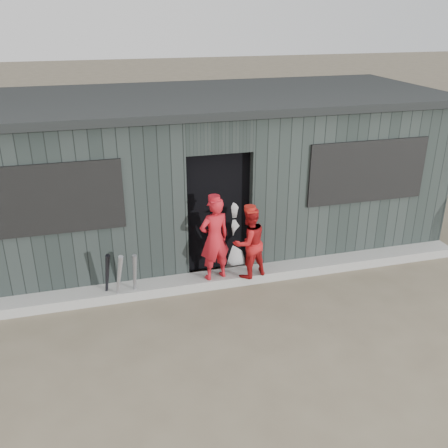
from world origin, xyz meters
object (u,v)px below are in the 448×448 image
object	(u,v)px
bat_right	(107,277)
player_red_left	(214,239)
bat_mid	(135,276)
player_red_right	(249,242)
dugout	(198,172)
bat_left	(119,279)
player_grey_back	(233,233)

from	to	relation	value
bat_right	player_red_left	world-z (taller)	player_red_left
bat_mid	player_red_left	world-z (taller)	player_red_left
player_red_right	dugout	xyz separation A→B (m)	(-0.36, 1.82, 0.58)
player_red_left	dugout	size ratio (longest dim) A/B	0.16
bat_right	player_red_right	size ratio (longest dim) A/B	0.72
bat_mid	bat_left	bearing A→B (deg)	-157.33
bat_left	dugout	world-z (taller)	dugout
bat_right	player_red_right	xyz separation A→B (m)	(2.10, -0.05, 0.31)
bat_mid	player_red_left	xyz separation A→B (m)	(1.20, 0.07, 0.42)
bat_left	bat_right	xyz separation A→B (m)	(-0.16, 0.14, -0.03)
bat_left	player_grey_back	distance (m)	1.99
bat_mid	player_grey_back	world-z (taller)	player_grey_back
bat_left	player_red_left	size ratio (longest dim) A/B	0.67
bat_left	bat_right	bearing A→B (deg)	137.07
bat_left	bat_right	size ratio (longest dim) A/B	1.10
bat_left	player_red_right	distance (m)	1.97
bat_left	player_red_left	distance (m)	1.49
bat_right	bat_left	bearing A→B (deg)	-42.93
player_red_left	dugout	distance (m)	1.82
bat_right	player_grey_back	xyz separation A→B (m)	(2.01, 0.54, 0.22)
bat_mid	player_red_left	bearing A→B (deg)	3.45
bat_mid	player_red_left	distance (m)	1.28
bat_mid	player_grey_back	xyz separation A→B (m)	(1.63, 0.59, 0.23)
bat_left	bat_mid	distance (m)	0.25
player_red_right	dugout	distance (m)	1.94
player_red_right	player_grey_back	bearing A→B (deg)	-98.57
bat_right	dugout	xyz separation A→B (m)	(1.74, 1.76, 0.89)
bat_left	bat_mid	world-z (taller)	bat_left
bat_mid	player_red_right	size ratio (longest dim) A/B	0.69
player_red_left	bat_right	bearing A→B (deg)	-12.11
player_red_left	player_red_right	size ratio (longest dim) A/B	1.16
bat_left	dugout	size ratio (longest dim) A/B	0.11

